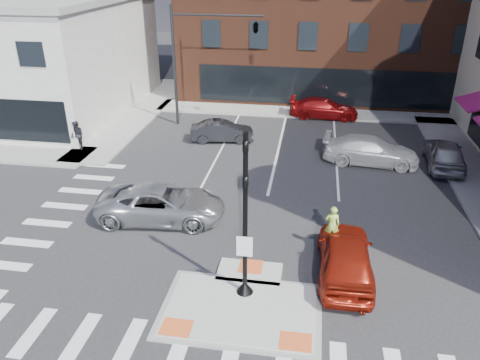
% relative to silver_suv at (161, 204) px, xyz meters
% --- Properties ---
extents(ground, '(120.00, 120.00, 0.00)m').
position_rel_silver_suv_xyz_m(ground, '(4.50, -5.00, -0.79)').
color(ground, '#28282B').
rests_on(ground, ground).
extents(refuge_island, '(5.40, 4.65, 0.13)m').
position_rel_silver_suv_xyz_m(refuge_island, '(4.50, -5.26, -0.74)').
color(refuge_island, gray).
rests_on(refuge_island, ground).
extents(sidewalk_nw, '(23.50, 20.50, 0.15)m').
position_rel_silver_suv_xyz_m(sidewalk_nw, '(-12.26, 10.29, -0.72)').
color(sidewalk_nw, gray).
rests_on(sidewalk_nw, ground).
extents(sidewalk_n, '(26.00, 3.00, 0.15)m').
position_rel_silver_suv_xyz_m(sidewalk_n, '(7.50, 17.00, -0.72)').
color(sidewalk_n, gray).
rests_on(sidewalk_n, ground).
extents(building_far_left, '(10.00, 12.00, 10.00)m').
position_rel_silver_suv_xyz_m(building_far_left, '(0.50, 47.00, 4.21)').
color(building_far_left, slate).
rests_on(building_far_left, ground).
extents(signal_pole, '(0.60, 0.60, 5.98)m').
position_rel_silver_suv_xyz_m(signal_pole, '(4.50, -4.60, 1.57)').
color(signal_pole, black).
rests_on(signal_pole, refuge_island).
extents(mast_arm_signal, '(6.10, 2.24, 8.00)m').
position_rel_silver_suv_xyz_m(mast_arm_signal, '(1.03, 13.00, 5.42)').
color(mast_arm_signal, black).
rests_on(mast_arm_signal, ground).
extents(silver_suv, '(5.92, 3.16, 1.58)m').
position_rel_silver_suv_xyz_m(silver_suv, '(0.00, 0.00, 0.00)').
color(silver_suv, '#ACAFB4').
rests_on(silver_suv, ground).
extents(red_sedan, '(2.00, 4.89, 1.66)m').
position_rel_silver_suv_xyz_m(red_sedan, '(8.00, -2.87, 0.04)').
color(red_sedan, maroon).
rests_on(red_sedan, ground).
extents(white_pickup, '(5.51, 2.59, 1.55)m').
position_rel_silver_suv_xyz_m(white_pickup, '(9.86, 8.00, -0.01)').
color(white_pickup, silver).
rests_on(white_pickup, ground).
extents(bg_car_dark, '(4.18, 2.04, 1.32)m').
position_rel_silver_suv_xyz_m(bg_car_dark, '(0.78, 10.14, -0.13)').
color(bg_car_dark, '#232328').
rests_on(bg_car_dark, ground).
extents(bg_car_silver, '(2.25, 4.82, 1.59)m').
position_rel_silver_suv_xyz_m(bg_car_silver, '(13.92, 8.17, 0.01)').
color(bg_car_silver, '#A4A6AC').
rests_on(bg_car_silver, ground).
extents(bg_car_red, '(4.97, 2.08, 1.44)m').
position_rel_silver_suv_xyz_m(bg_car_red, '(7.22, 16.05, -0.07)').
color(bg_car_red, maroon).
rests_on(bg_car_red, ground).
extents(cyclist, '(0.62, 1.63, 2.07)m').
position_rel_silver_suv_xyz_m(cyclist, '(7.50, -1.41, -0.09)').
color(cyclist, '#3F3F44').
rests_on(cyclist, ground).
extents(pedestrian_a, '(1.06, 0.96, 1.77)m').
position_rel_silver_suv_xyz_m(pedestrian_a, '(-7.50, 7.00, 0.24)').
color(pedestrian_a, black).
rests_on(pedestrian_a, sidewalk_nw).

